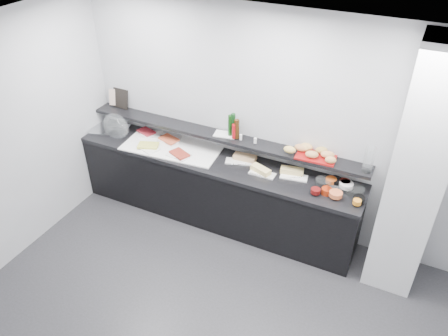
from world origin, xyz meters
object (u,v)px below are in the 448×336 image
at_px(cloche_base, 110,130).
at_px(framed_print, 120,98).
at_px(carafe, 369,159).
at_px(condiment_tray, 225,134).
at_px(bread_tray, 316,156).
at_px(sandwich_plate_mid, 262,174).

xyz_separation_m(cloche_base, framed_print, (0.04, 0.26, 0.36)).
xyz_separation_m(framed_print, carafe, (3.26, -0.12, 0.02)).
distance_m(cloche_base, condiment_tray, 1.65).
relative_size(condiment_tray, bread_tray, 0.61).
distance_m(bread_tray, carafe, 0.58).
xyz_separation_m(sandwich_plate_mid, bread_tray, (0.54, 0.25, 0.25)).
distance_m(framed_print, carafe, 3.26).
height_order(framed_print, condiment_tray, framed_print).
height_order(cloche_base, framed_print, framed_print).
bearing_deg(condiment_tray, carafe, -11.66).
height_order(sandwich_plate_mid, carafe, carafe).
bearing_deg(carafe, cloche_base, -177.51).
bearing_deg(bread_tray, cloche_base, -178.81).
xyz_separation_m(bread_tray, carafe, (0.56, -0.06, 0.14)).
height_order(cloche_base, sandwich_plate_mid, cloche_base).
distance_m(sandwich_plate_mid, bread_tray, 0.64).
height_order(sandwich_plate_mid, condiment_tray, condiment_tray).
bearing_deg(cloche_base, framed_print, 64.58).
height_order(condiment_tray, carafe, carafe).
bearing_deg(framed_print, cloche_base, -95.30).
bearing_deg(framed_print, condiment_tray, 0.81).
bearing_deg(sandwich_plate_mid, cloche_base, 178.72).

